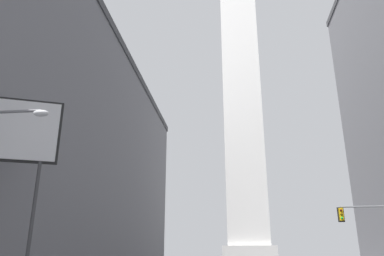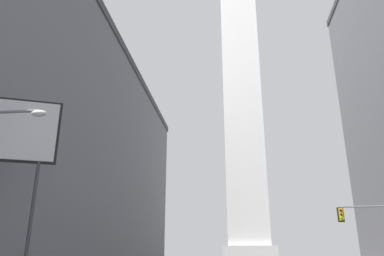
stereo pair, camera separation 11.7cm
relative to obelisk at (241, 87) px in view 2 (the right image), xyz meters
The scene contains 3 objects.
obelisk is the anchor object (origin of this frame).
traffic_light_mid_right 49.43m from the obelisk, 74.36° to the right, with size 5.31×0.52×6.45m.
billboard_sign 64.33m from the obelisk, 103.57° to the right, with size 4.48×1.92×9.70m.
Camera 2 is at (-2.43, -2.23, 1.90)m, focal length 35.00 mm.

